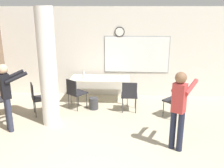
# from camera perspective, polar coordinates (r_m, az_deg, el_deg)

# --- Properties ---
(wall_back) EXTENTS (8.00, 0.15, 2.80)m
(wall_back) POSITION_cam_1_polar(r_m,az_deg,el_deg) (7.94, -0.36, 7.22)
(wall_back) COLOR silver
(wall_back) RESTS_ON ground_plane
(support_pillar) EXTENTS (0.42, 0.42, 2.80)m
(support_pillar) POSITION_cam_1_polar(r_m,az_deg,el_deg) (6.01, -14.46, 3.48)
(support_pillar) COLOR white
(support_pillar) RESTS_ON ground_plane
(folding_table) EXTENTS (1.77, 0.79, 0.73)m
(folding_table) POSITION_cam_1_polar(r_m,az_deg,el_deg) (7.51, -2.71, 1.07)
(folding_table) COLOR beige
(folding_table) RESTS_ON ground_plane
(bottle_on_table) EXTENTS (0.07, 0.07, 0.29)m
(bottle_on_table) POSITION_cam_1_polar(r_m,az_deg,el_deg) (7.46, -6.50, 2.08)
(bottle_on_table) COLOR silver
(bottle_on_table) RESTS_ON folding_table
(waste_bin) EXTENTS (0.26, 0.26, 0.33)m
(waste_bin) POSITION_cam_1_polar(r_m,az_deg,el_deg) (7.09, -4.21, -4.44)
(waste_bin) COLOR #38383D
(waste_bin) RESTS_ON ground_plane
(chair_table_left) EXTENTS (0.62, 0.62, 0.87)m
(chair_table_left) POSITION_cam_1_polar(r_m,az_deg,el_deg) (7.05, -8.38, -1.70)
(chair_table_left) COLOR #232328
(chair_table_left) RESTS_ON ground_plane
(chair_near_pillar) EXTENTS (0.59, 0.59, 0.87)m
(chair_near_pillar) POSITION_cam_1_polar(r_m,az_deg,el_deg) (6.88, -16.57, -2.73)
(chair_near_pillar) COLOR #232328
(chair_near_pillar) RESTS_ON ground_plane
(chair_table_right) EXTENTS (0.44, 0.44, 0.87)m
(chair_table_right) POSITION_cam_1_polar(r_m,az_deg,el_deg) (6.79, 3.98, -2.32)
(chair_table_right) COLOR #232328
(chair_table_right) RESTS_ON ground_plane
(chair_mid_room) EXTENTS (0.62, 0.62, 0.87)m
(chair_mid_room) POSITION_cam_1_polar(r_m,az_deg,el_deg) (6.61, 14.49, -3.38)
(chair_mid_room) COLOR #232328
(chair_mid_room) RESTS_ON ground_plane
(person_watching_back) EXTENTS (0.62, 0.58, 1.58)m
(person_watching_back) POSITION_cam_1_polar(r_m,az_deg,el_deg) (6.09, -22.89, -1.78)
(person_watching_back) COLOR #2D3347
(person_watching_back) RESTS_ON ground_plane
(person_playing_side) EXTENTS (0.58, 0.67, 1.62)m
(person_playing_side) POSITION_cam_1_polar(r_m,az_deg,el_deg) (5.01, 15.10, -4.67)
(person_playing_side) COLOR #1E2338
(person_playing_side) RESTS_ON ground_plane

